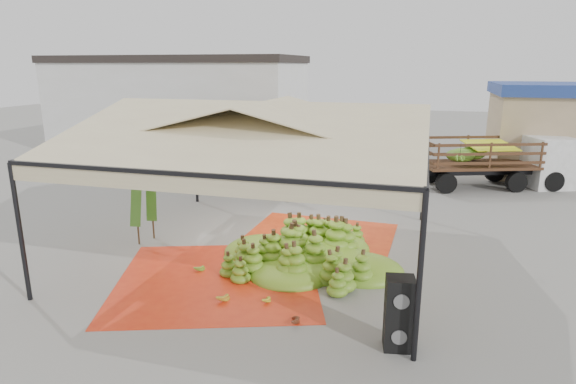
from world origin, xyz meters
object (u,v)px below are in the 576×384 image
(vendor, at_px, (285,179))
(banana_heap, at_px, (313,243))
(truck_left, at_px, (258,148))
(speaker_stack, at_px, (399,313))
(truck_right, at_px, (502,156))

(vendor, bearing_deg, banana_heap, 125.13)
(truck_left, bearing_deg, speaker_stack, -63.82)
(truck_right, bearing_deg, truck_left, 167.35)
(speaker_stack, height_order, vendor, vendor)
(banana_heap, bearing_deg, vendor, 113.41)
(banana_heap, bearing_deg, speaker_stack, -55.14)
(speaker_stack, relative_size, truck_left, 0.21)
(speaker_stack, xyz_separation_m, vendor, (-4.60, 8.63, 0.17))
(banana_heap, xyz_separation_m, speaker_stack, (2.29, -3.29, 0.14))
(banana_heap, distance_m, truck_right, 11.42)
(truck_right, bearing_deg, vendor, -169.90)
(speaker_stack, relative_size, vendor, 0.80)
(vendor, relative_size, truck_left, 0.26)
(vendor, distance_m, truck_right, 9.15)
(speaker_stack, distance_m, vendor, 9.78)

